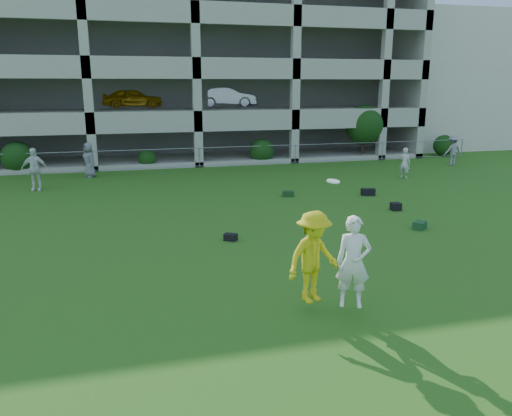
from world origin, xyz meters
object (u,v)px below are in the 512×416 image
object	(u,v)px
frisbee_contest	(323,258)
stucco_building	(450,82)
bystander_c	(89,160)
bystander_e	(405,163)
bystander_f	(453,150)
bystander_b	(34,169)
crate_d	(396,207)
parking_garage	(180,67)

from	to	relation	value
frisbee_contest	stucco_building	bearing A→B (deg)	51.18
bystander_c	frisbee_contest	world-z (taller)	frisbee_contest
bystander_e	bystander_f	world-z (taller)	bystander_f
stucco_building	bystander_f	xyz separation A→B (m)	(-7.92, -12.00, -4.10)
bystander_b	bystander_e	world-z (taller)	bystander_b
crate_d	parking_garage	distance (m)	22.60
stucco_building	parking_garage	distance (m)	23.03
bystander_b	bystander_e	distance (m)	18.29
bystander_f	parking_garage	size ratio (longest dim) A/B	0.06
bystander_c	bystander_e	world-z (taller)	bystander_c
bystander_b	crate_d	size ratio (longest dim) A/B	5.66
bystander_b	bystander_f	xyz separation A→B (m)	(23.41, 1.62, -0.09)
parking_garage	stucco_building	bearing A→B (deg)	0.75
bystander_b	crate_d	bearing A→B (deg)	-23.34
bystander_c	parking_garage	size ratio (longest dim) A/B	0.06
bystander_f	bystander_e	bearing A→B (deg)	25.13
bystander_e	crate_d	bearing A→B (deg)	109.36
bystander_b	frisbee_contest	size ratio (longest dim) A/B	0.73
crate_d	frisbee_contest	size ratio (longest dim) A/B	0.13
parking_garage	bystander_e	bearing A→B (deg)	-56.50
frisbee_contest	parking_garage	size ratio (longest dim) A/B	0.09
stucco_building	bystander_e	size ratio (longest dim) A/B	9.95
bystander_e	bystander_f	xyz separation A→B (m)	(5.20, 3.23, 0.10)
stucco_building	bystander_f	size ratio (longest dim) A/B	8.86
stucco_building	parking_garage	world-z (taller)	parking_garage
bystander_e	crate_d	distance (m)	7.31
bystander_e	parking_garage	size ratio (longest dim) A/B	0.05
bystander_b	frisbee_contest	bearing A→B (deg)	-57.42
bystander_c	crate_d	distance (m)	16.04
stucco_building	bystander_e	distance (m)	20.53
bystander_b	frisbee_contest	distance (m)	17.33
bystander_c	frisbee_contest	distance (m)	19.19
bystander_c	crate_d	world-z (taller)	bystander_c
bystander_c	bystander_b	bearing A→B (deg)	-65.81
bystander_c	parking_garage	bearing A→B (deg)	121.00
stucco_building	frisbee_contest	distance (m)	37.40
crate_d	parking_garage	xyz separation A→B (m)	(-5.89, 21.02, 5.86)
frisbee_contest	parking_garage	world-z (taller)	parking_garage
stucco_building	bystander_f	world-z (taller)	stucco_building
frisbee_contest	crate_d	bearing A→B (deg)	50.98
frisbee_contest	bystander_c	bearing A→B (deg)	107.53
bystander_c	frisbee_contest	size ratio (longest dim) A/B	0.67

